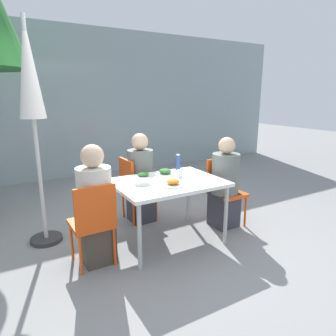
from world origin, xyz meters
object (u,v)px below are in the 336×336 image
(chair_left, at_px, (93,219))
(chair_far, at_px, (134,185))
(person_right, at_px, (225,185))
(drinking_cup, at_px, (180,174))
(person_far, at_px, (141,180))
(chair_right, at_px, (224,186))
(person_left, at_px, (95,208))
(bottle, at_px, (178,162))
(salad_bowl, at_px, (142,182))
(closed_umbrella, at_px, (30,86))

(chair_left, height_order, chair_far, same)
(person_right, height_order, drinking_cup, person_right)
(chair_far, relative_size, person_far, 0.72)
(person_right, relative_size, person_far, 0.98)
(chair_left, bearing_deg, drinking_cup, 7.44)
(chair_right, bearing_deg, person_right, 58.05)
(person_left, relative_size, chair_right, 1.41)
(chair_left, distance_m, drinking_cup, 1.14)
(person_far, bearing_deg, chair_far, -121.95)
(bottle, height_order, salad_bowl, bottle)
(closed_umbrella, bearing_deg, chair_left, -66.09)
(person_left, distance_m, person_right, 1.70)
(chair_left, bearing_deg, salad_bowl, 11.11)
(person_left, relative_size, chair_far, 1.41)
(chair_right, bearing_deg, person_left, 2.89)
(drinking_cup, bearing_deg, person_left, -175.37)
(chair_right, bearing_deg, closed_umbrella, -16.57)
(chair_left, xyz_separation_m, bottle, (1.26, 0.47, 0.33))
(person_right, relative_size, chair_far, 1.35)
(closed_umbrella, height_order, drinking_cup, closed_umbrella)
(chair_right, relative_size, person_right, 0.74)
(person_left, distance_m, closed_umbrella, 1.45)
(chair_left, bearing_deg, person_right, 2.36)
(chair_right, bearing_deg, salad_bowl, 2.20)
(person_left, bearing_deg, person_right, -0.27)
(chair_left, distance_m, chair_right, 1.81)
(salad_bowl, bearing_deg, chair_far, 74.25)
(bottle, distance_m, salad_bowl, 0.76)
(person_right, bearing_deg, chair_far, -38.24)
(closed_umbrella, distance_m, salad_bowl, 1.54)
(person_right, height_order, salad_bowl, person_right)
(person_far, distance_m, closed_umbrella, 1.72)
(drinking_cup, bearing_deg, person_far, 109.24)
(bottle, bearing_deg, drinking_cup, -118.28)
(chair_right, height_order, salad_bowl, chair_right)
(person_far, relative_size, closed_umbrella, 0.49)
(person_left, xyz_separation_m, drinking_cup, (1.05, 0.08, 0.20))
(person_right, distance_m, chair_far, 1.20)
(person_left, height_order, salad_bowl, person_left)
(person_left, distance_m, bottle, 1.30)
(person_left, height_order, chair_far, person_left)
(person_far, height_order, drinking_cup, person_far)
(closed_umbrella, bearing_deg, chair_far, 1.91)
(chair_left, relative_size, drinking_cup, 10.03)
(person_left, distance_m, chair_far, 1.07)
(person_far, bearing_deg, closed_umbrella, -92.19)
(bottle, bearing_deg, chair_far, 141.81)
(salad_bowl, bearing_deg, person_far, 66.97)
(chair_right, distance_m, closed_umbrella, 2.57)
(chair_far, height_order, person_far, person_far)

